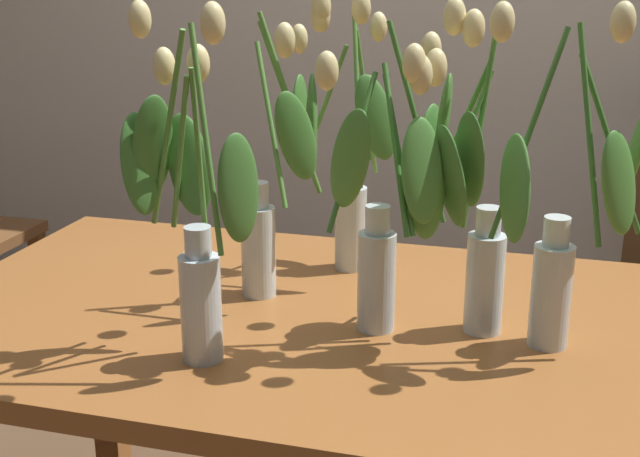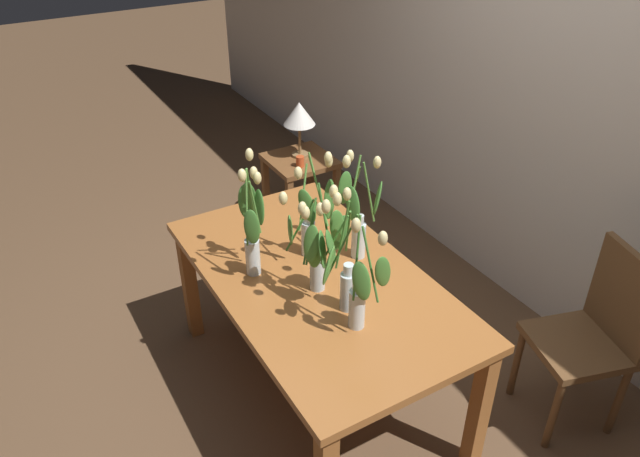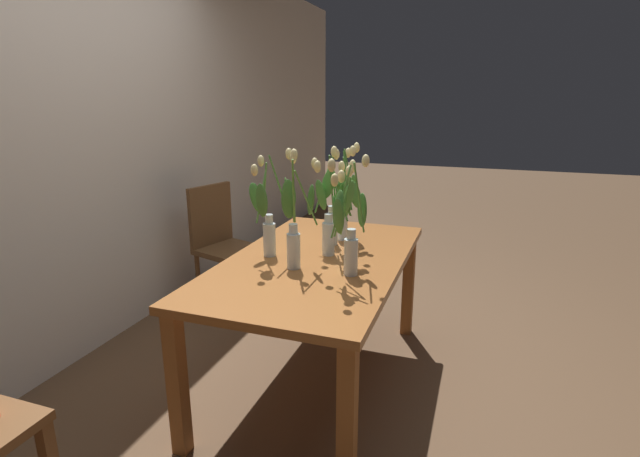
% 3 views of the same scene
% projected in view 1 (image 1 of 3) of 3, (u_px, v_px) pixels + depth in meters
% --- Properties ---
extents(dining_table, '(1.60, 0.90, 0.74)m').
position_uv_depth(dining_table, '(339.00, 359.00, 1.58)').
color(dining_table, '#A3602D').
rests_on(dining_table, ground).
extents(tulip_vase_0, '(0.18, 0.22, 0.58)m').
position_uv_depth(tulip_vase_0, '(278.00, 190.00, 1.58)').
color(tulip_vase_0, silver).
rests_on(tulip_vase_0, dining_table).
extents(tulip_vase_1, '(0.26, 0.25, 0.58)m').
position_uv_depth(tulip_vase_1, '(350.00, 173.00, 1.73)').
color(tulip_vase_1, silver).
rests_on(tulip_vase_1, dining_table).
extents(tulip_vase_2, '(0.27, 0.24, 0.58)m').
position_uv_depth(tulip_vase_2, '(567.00, 232.00, 1.35)').
color(tulip_vase_2, silver).
rests_on(tulip_vase_2, dining_table).
extents(tulip_vase_3, '(0.21, 0.24, 0.58)m').
position_uv_depth(tulip_vase_3, '(392.00, 212.00, 1.39)').
color(tulip_vase_3, silver).
rests_on(tulip_vase_3, dining_table).
extents(tulip_vase_4, '(0.26, 0.15, 0.58)m').
position_uv_depth(tulip_vase_4, '(190.00, 223.00, 1.33)').
color(tulip_vase_4, silver).
rests_on(tulip_vase_4, dining_table).
extents(tulip_vase_5, '(0.18, 0.21, 0.56)m').
position_uv_depth(tulip_vase_5, '(470.00, 221.00, 1.42)').
color(tulip_vase_5, silver).
rests_on(tulip_vase_5, dining_table).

